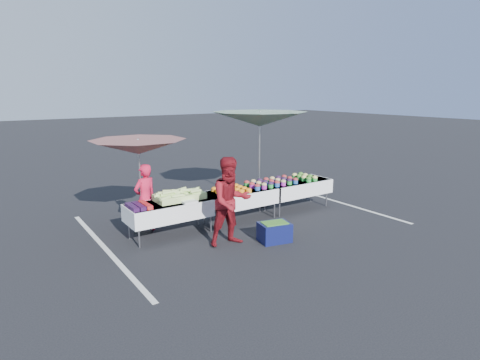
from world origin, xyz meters
TOP-DOWN VIEW (x-y plane):
  - ground at (0.00, 0.00)m, footprint 80.00×80.00m
  - stripe_left at (-3.20, 0.00)m, footprint 0.10×5.00m
  - stripe_right at (3.20, 0.00)m, footprint 0.10×5.00m
  - table_left at (-1.80, 0.00)m, footprint 1.86×0.81m
  - table_center at (0.00, 0.00)m, footprint 1.86×0.81m
  - table_right at (1.80, 0.00)m, footprint 1.86×0.81m
  - berry_punnets at (-2.51, -0.06)m, footprint 0.40×0.54m
  - corn_pile at (-1.55, 0.05)m, footprint 1.16×0.57m
  - plastic_bags at (-1.50, -0.30)m, footprint 0.30×0.25m
  - carrot_bowls at (-0.25, -0.01)m, footprint 0.75×0.69m
  - potato_cups at (0.95, 0.00)m, footprint 1.34×0.58m
  - bean_baskets at (2.06, -0.01)m, footprint 0.36×0.68m
  - vendor at (-2.14, 0.55)m, footprint 0.64×0.51m
  - customer at (-1.00, -1.15)m, footprint 0.95×0.78m
  - umbrella_left at (-2.23, 0.54)m, footprint 2.67×2.67m
  - umbrella_right at (1.17, 0.80)m, footprint 2.95×2.95m
  - storage_bin at (-0.17, -1.53)m, footprint 0.70×0.57m

SIDE VIEW (x-z plane):
  - ground at x=0.00m, z-range 0.00..0.00m
  - stripe_left at x=-3.20m, z-range 0.00..0.00m
  - stripe_right at x=3.20m, z-range 0.00..0.00m
  - storage_bin at x=-0.17m, z-range 0.01..0.42m
  - table_left at x=-1.80m, z-range 0.21..0.96m
  - table_center at x=0.00m, z-range 0.21..0.96m
  - table_right at x=1.80m, z-range 0.21..0.96m
  - vendor at x=-2.14m, z-range 0.00..1.52m
  - plastic_bags at x=-1.50m, z-range 0.75..0.80m
  - berry_punnets at x=-2.51m, z-range 0.75..0.83m
  - carrot_bowls at x=-0.25m, z-range 0.75..0.85m
  - bean_baskets at x=2.06m, z-range 0.75..0.90m
  - potato_cups at x=0.95m, z-range 0.75..0.91m
  - corn_pile at x=-1.55m, z-range 0.71..0.97m
  - customer at x=-1.00m, z-range 0.00..1.80m
  - umbrella_left at x=-2.23m, z-range 0.84..2.92m
  - umbrella_right at x=1.17m, z-range 1.04..3.59m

